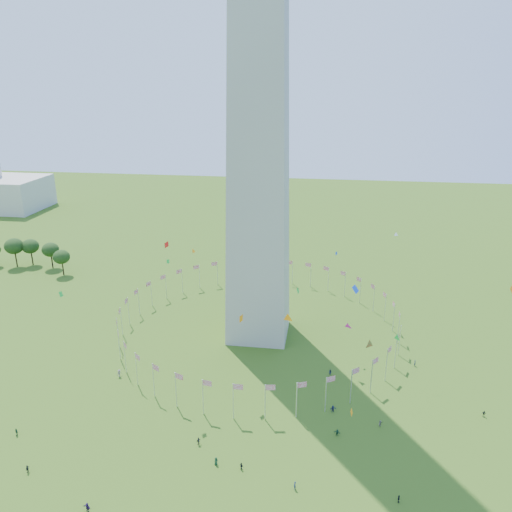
# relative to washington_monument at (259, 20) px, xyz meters

# --- Properties ---
(ground) EXTENTS (600.00, 600.00, 0.00)m
(ground) POSITION_rel_washington_monument_xyz_m (0.00, -50.00, -84.50)
(ground) COLOR #305213
(ground) RESTS_ON ground
(washington_monument) EXTENTS (16.80, 16.80, 169.00)m
(washington_monument) POSITION_rel_washington_monument_xyz_m (0.00, 0.00, 0.00)
(washington_monument) COLOR #B6B1A2
(washington_monument) RESTS_ON ground
(flag_ring) EXTENTS (80.24, 80.24, 9.00)m
(flag_ring) POSITION_rel_washington_monument_xyz_m (-0.00, 0.00, -80.00)
(flag_ring) COLOR silver
(flag_ring) RESTS_ON ground
(crowd) EXTENTS (100.31, 76.71, 1.98)m
(crowd) POSITION_rel_washington_monument_xyz_m (6.17, -49.38, -83.66)
(crowd) COLOR #272727
(crowd) RESTS_ON ground
(kites_aloft) EXTENTS (119.23, 72.79, 31.66)m
(kites_aloft) POSITION_rel_washington_monument_xyz_m (12.75, -26.63, -62.75)
(kites_aloft) COLOR #CC2699
(kites_aloft) RESTS_ON ground
(tree_line_west) EXTENTS (54.92, 15.32, 11.51)m
(tree_line_west) POSITION_rel_washington_monument_xyz_m (-105.00, 40.96, -79.33)
(tree_line_west) COLOR #274918
(tree_line_west) RESTS_ON ground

